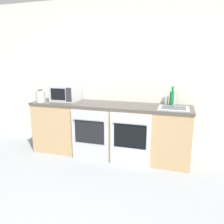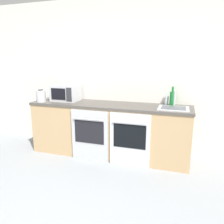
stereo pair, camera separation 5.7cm
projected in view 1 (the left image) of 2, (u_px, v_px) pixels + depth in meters
name	position (u px, v px, depth m)	size (l,w,h in m)	color
wall_back	(115.00, 77.00, 3.79)	(10.00, 0.06, 2.60)	silver
counter_back	(109.00, 130.00, 3.68)	(2.65, 0.62, 0.88)	tan
oven_left	(90.00, 135.00, 3.45)	(0.61, 0.06, 0.83)	#B7BABF
oven_right	(130.00, 140.00, 3.26)	(0.61, 0.06, 0.83)	silver
microwave	(65.00, 93.00, 3.83)	(0.45, 0.37, 0.28)	#B7BABF
bottle_clear	(166.00, 100.00, 3.53)	(0.06, 0.06, 0.19)	silver
bottle_green	(172.00, 98.00, 3.44)	(0.08, 0.08, 0.30)	#19722D
kettle	(40.00, 96.00, 3.71)	(0.16, 0.16, 0.21)	#B7BABF
sink	(174.00, 108.00, 3.22)	(0.44, 0.37, 0.25)	#B7BABF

